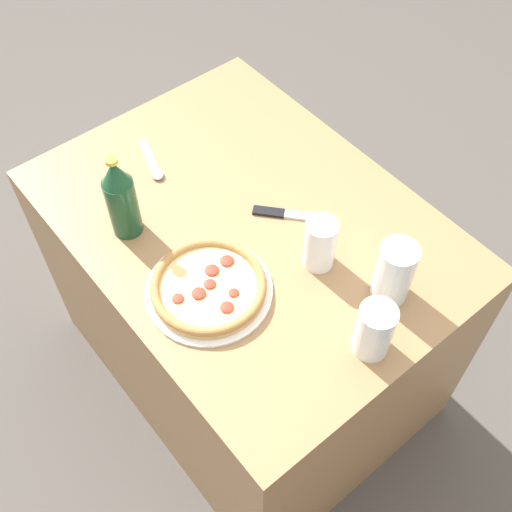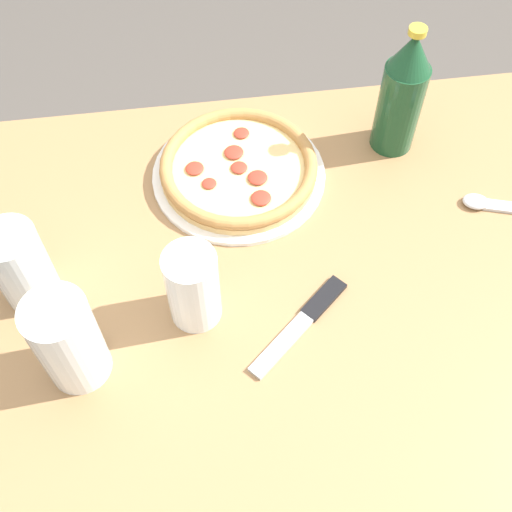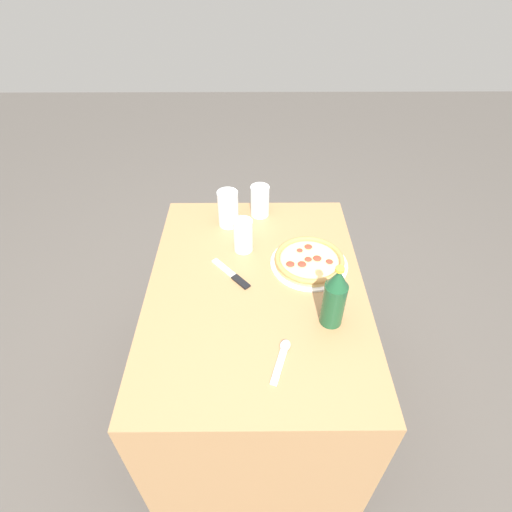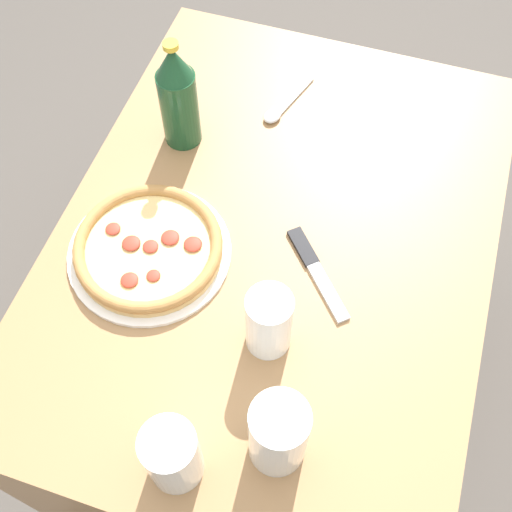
{
  "view_description": "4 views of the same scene",
  "coord_description": "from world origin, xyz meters",
  "px_view_note": "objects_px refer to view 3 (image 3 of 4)",
  "views": [
    {
      "loc": [
        0.76,
        -0.6,
        1.88
      ],
      "look_at": [
        0.12,
        -0.07,
        0.76
      ],
      "focal_mm": 45.0,
      "sensor_mm": 36.0,
      "label": 1
    },
    {
      "loc": [
        0.17,
        0.49,
        1.51
      ],
      "look_at": [
        0.1,
        -0.01,
        0.76
      ],
      "focal_mm": 45.0,
      "sensor_mm": 36.0,
      "label": 2
    },
    {
      "loc": [
        -0.96,
        0.01,
        1.7
      ],
      "look_at": [
        0.08,
        -0.0,
        0.79
      ],
      "focal_mm": 28.0,
      "sensor_mm": 36.0,
      "label": 3
    },
    {
      "loc": [
        0.58,
        0.15,
        1.66
      ],
      "look_at": [
        0.09,
        -0.01,
        0.79
      ],
      "focal_mm": 45.0,
      "sensor_mm": 36.0,
      "label": 4
    }
  ],
  "objects_px": {
    "glass_cola": "(260,202)",
    "beer_bottle": "(335,298)",
    "glass_orange_juice": "(228,210)",
    "pizza_salami": "(309,261)",
    "glass_iced_tea": "(243,237)",
    "spoon": "(282,355)",
    "knife": "(232,275)"
  },
  "relations": [
    {
      "from": "pizza_salami",
      "to": "glass_orange_juice",
      "type": "relative_size",
      "value": 1.84
    },
    {
      "from": "pizza_salami",
      "to": "glass_orange_juice",
      "type": "xyz_separation_m",
      "value": [
        0.25,
        0.3,
        0.05
      ]
    },
    {
      "from": "pizza_salami",
      "to": "beer_bottle",
      "type": "xyz_separation_m",
      "value": [
        -0.26,
        -0.04,
        0.09
      ]
    },
    {
      "from": "glass_orange_juice",
      "to": "glass_iced_tea",
      "type": "distance_m",
      "value": 0.17
    },
    {
      "from": "glass_orange_juice",
      "to": "glass_cola",
      "type": "bearing_deg",
      "value": -61.81
    },
    {
      "from": "knife",
      "to": "spoon",
      "type": "relative_size",
      "value": 1.02
    },
    {
      "from": "glass_iced_tea",
      "to": "spoon",
      "type": "height_order",
      "value": "glass_iced_tea"
    },
    {
      "from": "pizza_salami",
      "to": "spoon",
      "type": "height_order",
      "value": "pizza_salami"
    },
    {
      "from": "pizza_salami",
      "to": "spoon",
      "type": "bearing_deg",
      "value": 163.17
    },
    {
      "from": "glass_cola",
      "to": "knife",
      "type": "distance_m",
      "value": 0.39
    },
    {
      "from": "glass_orange_juice",
      "to": "beer_bottle",
      "type": "xyz_separation_m",
      "value": [
        -0.51,
        -0.34,
        0.04
      ]
    },
    {
      "from": "glass_orange_juice",
      "to": "glass_cola",
      "type": "distance_m",
      "value": 0.14
    },
    {
      "from": "pizza_salami",
      "to": "beer_bottle",
      "type": "height_order",
      "value": "beer_bottle"
    },
    {
      "from": "knife",
      "to": "glass_orange_juice",
      "type": "bearing_deg",
      "value": 4.59
    },
    {
      "from": "glass_orange_juice",
      "to": "spoon",
      "type": "xyz_separation_m",
      "value": [
        -0.64,
        -0.18,
        -0.06
      ]
    },
    {
      "from": "glass_orange_juice",
      "to": "knife",
      "type": "distance_m",
      "value": 0.31
    },
    {
      "from": "glass_iced_tea",
      "to": "knife",
      "type": "distance_m",
      "value": 0.16
    },
    {
      "from": "knife",
      "to": "spoon",
      "type": "distance_m",
      "value": 0.37
    },
    {
      "from": "beer_bottle",
      "to": "spoon",
      "type": "bearing_deg",
      "value": 129.26
    },
    {
      "from": "spoon",
      "to": "beer_bottle",
      "type": "bearing_deg",
      "value": -50.74
    },
    {
      "from": "glass_cola",
      "to": "beer_bottle",
      "type": "height_order",
      "value": "beer_bottle"
    },
    {
      "from": "glass_cola",
      "to": "spoon",
      "type": "xyz_separation_m",
      "value": [
        -0.7,
        -0.06,
        -0.05
      ]
    },
    {
      "from": "glass_orange_juice",
      "to": "knife",
      "type": "xyz_separation_m",
      "value": [
        -0.3,
        -0.02,
        -0.06
      ]
    },
    {
      "from": "glass_iced_tea",
      "to": "spoon",
      "type": "xyz_separation_m",
      "value": [
        -0.48,
        -0.12,
        -0.05
      ]
    },
    {
      "from": "glass_orange_juice",
      "to": "pizza_salami",
      "type": "bearing_deg",
      "value": -129.47
    },
    {
      "from": "glass_orange_juice",
      "to": "beer_bottle",
      "type": "relative_size",
      "value": 0.67
    },
    {
      "from": "glass_iced_tea",
      "to": "knife",
      "type": "height_order",
      "value": "glass_iced_tea"
    },
    {
      "from": "pizza_salami",
      "to": "glass_orange_juice",
      "type": "distance_m",
      "value": 0.39
    },
    {
      "from": "glass_iced_tea",
      "to": "knife",
      "type": "xyz_separation_m",
      "value": [
        -0.14,
        0.04,
        -0.05
      ]
    },
    {
      "from": "glass_cola",
      "to": "glass_orange_juice",
      "type": "bearing_deg",
      "value": 118.19
    },
    {
      "from": "glass_orange_juice",
      "to": "glass_iced_tea",
      "type": "relative_size",
      "value": 1.16
    },
    {
      "from": "glass_orange_juice",
      "to": "glass_cola",
      "type": "xyz_separation_m",
      "value": [
        0.07,
        -0.13,
        -0.01
      ]
    }
  ]
}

